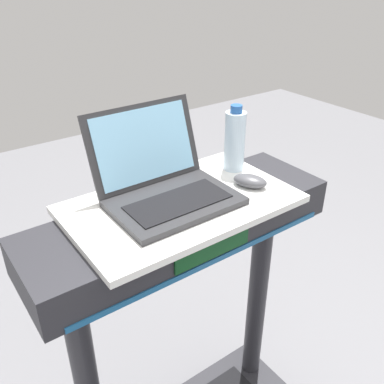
{
  "coord_description": "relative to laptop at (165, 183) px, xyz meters",
  "views": [
    {
      "loc": [
        -0.57,
        -0.13,
        1.66
      ],
      "look_at": [
        0.0,
        0.65,
        1.12
      ],
      "focal_mm": 39.8,
      "sensor_mm": 36.0,
      "label": 1
    }
  ],
  "objects": [
    {
      "name": "desk_board",
      "position": [
        0.03,
        -0.04,
        -0.06
      ],
      "size": [
        0.62,
        0.38,
        0.02
      ],
      "primitive_type": "cube",
      "color": "white",
      "rests_on": "treadmill_base"
    },
    {
      "name": "laptop",
      "position": [
        0.0,
        0.0,
        0.0
      ],
      "size": [
        0.33,
        0.3,
        0.23
      ],
      "rotation": [
        0.0,
        0.0,
        0.01
      ],
      "color": "#2D2D30",
      "rests_on": "desk_board"
    },
    {
      "name": "computer_mouse",
      "position": [
        0.24,
        -0.09,
        -0.03
      ],
      "size": [
        0.1,
        0.12,
        0.03
      ],
      "primitive_type": "ellipsoid",
      "rotation": [
        0.0,
        0.0,
        0.48
      ],
      "color": "#4C4C51",
      "rests_on": "desk_board"
    },
    {
      "name": "water_bottle",
      "position": [
        0.28,
        0.03,
        0.05
      ],
      "size": [
        0.06,
        0.06,
        0.21
      ],
      "color": "silver",
      "rests_on": "desk_board"
    }
  ]
}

